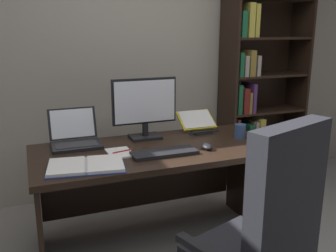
{
  "coord_description": "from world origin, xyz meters",
  "views": [
    {
      "loc": [
        -0.92,
        -1.35,
        1.49
      ],
      "look_at": [
        -0.07,
        0.87,
        0.87
      ],
      "focal_mm": 40.11,
      "sensor_mm": 36.0,
      "label": 1
    }
  ],
  "objects": [
    {
      "name": "office_chair",
      "position": [
        0.07,
        -0.02,
        0.47
      ],
      "size": [
        0.7,
        0.62,
        1.1
      ],
      "rotation": [
        0.0,
        0.0,
        0.33
      ],
      "color": "black",
      "rests_on": "ground"
    },
    {
      "name": "monitor",
      "position": [
        -0.13,
        1.17,
        0.93
      ],
      "size": [
        0.48,
        0.16,
        0.44
      ],
      "color": "black",
      "rests_on": "desk"
    },
    {
      "name": "laptop",
      "position": [
        -0.63,
        1.18,
        0.76
      ],
      "size": [
        0.33,
        0.31,
        0.24
      ],
      "color": "black",
      "rests_on": "desk"
    },
    {
      "name": "desk",
      "position": [
        -0.14,
        0.99,
        0.52
      ],
      "size": [
        1.63,
        0.76,
        0.71
      ],
      "color": "black",
      "rests_on": "ground"
    },
    {
      "name": "notepad",
      "position": [
        -0.39,
        0.89,
        0.72
      ],
      "size": [
        0.15,
        0.21,
        0.01
      ],
      "primitive_type": "cube",
      "rotation": [
        0.0,
        0.0,
        0.02
      ],
      "color": "silver",
      "rests_on": "desk"
    },
    {
      "name": "bookshelf",
      "position": [
        1.15,
        1.71,
        1.0
      ],
      "size": [
        0.83,
        0.34,
        2.11
      ],
      "color": "black",
      "rests_on": "ground"
    },
    {
      "name": "keyboard",
      "position": [
        -0.13,
        0.77,
        0.73
      ],
      "size": [
        0.42,
        0.15,
        0.02
      ],
      "primitive_type": "cube",
      "color": "black",
      "rests_on": "desk"
    },
    {
      "name": "reading_stand_with_book",
      "position": [
        0.31,
        1.22,
        0.78
      ],
      "size": [
        0.28,
        0.24,
        0.14
      ],
      "color": "black",
      "rests_on": "desk"
    },
    {
      "name": "computer_mouse",
      "position": [
        0.17,
        0.77,
        0.73
      ],
      "size": [
        0.06,
        0.1,
        0.04
      ],
      "primitive_type": "ellipsoid",
      "color": "black",
      "rests_on": "desk"
    },
    {
      "name": "coffee_mug",
      "position": [
        0.52,
        0.92,
        0.76
      ],
      "size": [
        0.08,
        0.08,
        0.1
      ],
      "primitive_type": "cylinder",
      "color": "#334C7A",
      "rests_on": "desk"
    },
    {
      "name": "open_binder",
      "position": [
        -0.64,
        0.72,
        0.72
      ],
      "size": [
        0.48,
        0.35,
        0.02
      ],
      "rotation": [
        0.0,
        0.0,
        -0.15
      ],
      "color": "navy",
      "rests_on": "desk"
    },
    {
      "name": "pen",
      "position": [
        -0.37,
        0.89,
        0.73
      ],
      "size": [
        0.14,
        0.04,
        0.01
      ],
      "primitive_type": "cylinder",
      "rotation": [
        0.0,
        1.57,
        0.22
      ],
      "color": "maroon",
      "rests_on": "notepad"
    },
    {
      "name": "wall_back",
      "position": [
        0.0,
        1.95,
        1.37
      ],
      "size": [
        5.07,
        0.12,
        2.75
      ],
      "primitive_type": "cube",
      "color": "#A89E8E",
      "rests_on": "ground"
    }
  ]
}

